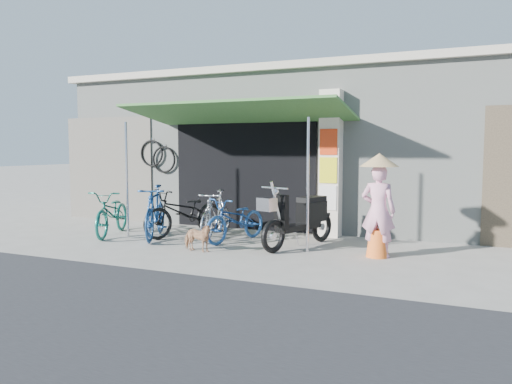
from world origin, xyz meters
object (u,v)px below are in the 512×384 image
at_px(bike_teal, 113,213).
at_px(nun, 378,206).
at_px(bike_navy, 236,219).
at_px(bike_black, 185,212).
at_px(moped, 301,219).
at_px(bike_blue, 155,212).
at_px(street_dog, 197,237).
at_px(bike_silver, 216,215).

xyz_separation_m(bike_teal, nun, (5.45, 0.12, 0.39)).
bearing_deg(bike_navy, nun, 8.91).
bearing_deg(bike_black, moped, 23.70).
bearing_deg(bike_blue, bike_navy, -10.03).
bearing_deg(street_dog, nun, -71.20).
bearing_deg(bike_navy, street_dog, -84.97).
relative_size(street_dog, moped, 0.30).
height_order(moped, nun, nun).
relative_size(bike_black, nun, 1.09).
xyz_separation_m(street_dog, nun, (2.99, 0.85, 0.61)).
xyz_separation_m(street_dog, moped, (1.53, 1.16, 0.27)).
distance_m(bike_teal, bike_black, 1.54).
bearing_deg(bike_blue, nun, -22.53).
bearing_deg(moped, bike_blue, -153.39).
bearing_deg(street_dog, moped, -49.88).
bearing_deg(bike_teal, bike_black, -1.21).
relative_size(bike_silver, bike_navy, 0.99).
height_order(bike_teal, nun, nun).
bearing_deg(street_dog, bike_navy, -7.25).
bearing_deg(nun, bike_teal, 3.28).
xyz_separation_m(bike_blue, street_dog, (1.42, -0.76, -0.29)).
relative_size(bike_black, bike_silver, 1.16).
height_order(bike_blue, bike_black, bike_blue).
height_order(bike_blue, moped, moped).
relative_size(bike_navy, street_dog, 2.76).
distance_m(bike_teal, bike_silver, 2.24).
height_order(street_dog, nun, nun).
relative_size(bike_blue, nun, 1.03).
height_order(bike_blue, nun, nun).
distance_m(bike_black, bike_navy, 1.22).
bearing_deg(bike_blue, bike_black, 25.99).
bearing_deg(bike_black, bike_blue, -104.84).
bearing_deg(bike_black, nun, 19.96).
height_order(bike_silver, street_dog, bike_silver).
height_order(bike_navy, nun, nun).
relative_size(bike_teal, nun, 1.04).
bearing_deg(bike_silver, bike_navy, -16.43).
height_order(bike_blue, bike_silver, bike_blue).
height_order(street_dog, moped, moped).
height_order(bike_teal, bike_silver, bike_silver).
xyz_separation_m(bike_teal, bike_silver, (2.18, 0.51, 0.02)).
xyz_separation_m(bike_silver, nun, (3.28, -0.38, 0.37)).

